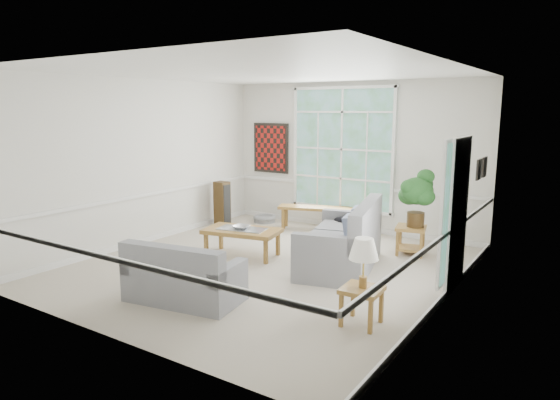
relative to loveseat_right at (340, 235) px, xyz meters
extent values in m
cube|color=#AEA391|center=(-0.97, -0.59, -0.53)|extent=(5.50, 6.00, 0.01)
cube|color=white|center=(-0.97, -0.59, 2.47)|extent=(5.50, 6.00, 0.02)
cube|color=silver|center=(-0.97, 2.41, 0.97)|extent=(5.50, 0.02, 3.00)
cube|color=silver|center=(-0.97, -3.59, 0.97)|extent=(5.50, 0.02, 3.00)
cube|color=silver|center=(-3.72, -0.59, 0.97)|extent=(0.02, 6.00, 3.00)
cube|color=silver|center=(1.78, -0.59, 0.97)|extent=(0.02, 6.00, 3.00)
cube|color=white|center=(-1.17, 2.37, 1.12)|extent=(2.30, 0.08, 2.40)
cube|color=white|center=(1.74, 0.01, 0.52)|extent=(0.08, 0.90, 2.10)
cube|color=white|center=(1.74, -0.62, 0.62)|extent=(0.08, 0.26, 1.90)
cube|color=#58100D|center=(-2.92, 2.36, 1.07)|extent=(0.90, 0.06, 1.10)
cube|color=black|center=(1.74, 1.16, 1.02)|extent=(0.04, 0.26, 0.32)
cube|color=black|center=(1.74, 1.56, 1.02)|extent=(0.04, 0.26, 0.32)
cube|color=gray|center=(0.00, 0.00, 0.00)|extent=(1.45, 2.13, 1.05)
cube|color=gray|center=(-1.07, -2.35, -0.13)|extent=(1.57, 0.99, 0.79)
cube|color=olive|center=(-1.66, -0.36, -0.29)|extent=(1.36, 0.92, 0.47)
imported|color=#A4A4AA|center=(-1.66, -0.38, -0.02)|extent=(0.35, 0.35, 0.08)
cube|color=olive|center=(-1.31, 2.06, -0.29)|extent=(2.04, 1.05, 0.47)
cube|color=olive|center=(0.69, 1.31, -0.28)|extent=(0.59, 0.59, 0.49)
cube|color=olive|center=(1.16, -1.78, -0.30)|extent=(0.46, 0.46, 0.45)
cylinder|color=slate|center=(-2.82, 1.96, -0.45)|extent=(0.55, 0.55, 0.15)
cube|color=#3A2711|center=(-3.37, 1.18, -0.05)|extent=(0.32, 0.26, 0.95)
ellipsoid|color=black|center=(-0.28, 0.64, 0.08)|extent=(0.37, 0.35, 0.14)
camera|label=1|loc=(3.35, -6.83, 1.94)|focal=32.00mm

